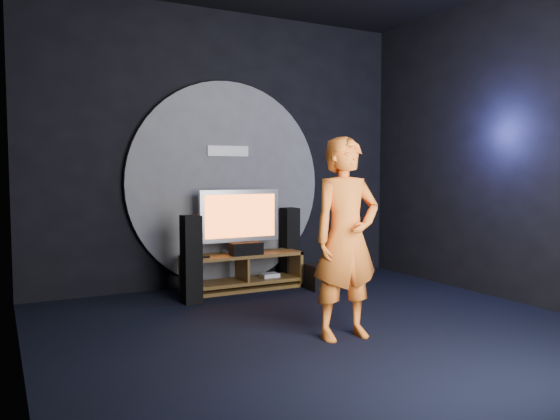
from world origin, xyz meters
The scene contains 13 objects.
floor centered at (0.00, 0.00, 0.00)m, with size 5.00×5.00×0.00m, color black.
back_wall centered at (0.00, 2.50, 1.75)m, with size 5.00×0.04×3.50m, color black.
left_wall centered at (-2.50, 0.00, 1.75)m, with size 0.04×5.00×3.50m, color black.
right_wall centered at (2.50, 0.00, 1.75)m, with size 0.04×5.00×3.50m, color black.
wall_disc_panel centered at (0.00, 2.44, 1.30)m, with size 2.60×0.11×2.60m.
media_console centered at (0.05, 2.05, 0.19)m, with size 1.49×0.45×0.45m.
tv centered at (0.04, 2.12, 0.88)m, with size 1.04×0.22×0.79m.
center_speaker centered at (0.04, 1.92, 0.53)m, with size 0.40×0.15×0.15m, color black.
remote centered at (-0.52, 1.93, 0.46)m, with size 0.18×0.05×0.02m, color black.
tower_speaker_left centered at (-0.74, 1.67, 0.49)m, with size 0.20×0.22×0.98m, color black.
tower_speaker_right centered at (0.82, 2.25, 0.49)m, with size 0.20×0.22×0.98m, color black.
subwoofer centered at (0.89, 1.62, 0.16)m, with size 0.28×0.28×0.31m, color black.
player centered at (0.05, -0.17, 0.88)m, with size 0.64×0.42×1.76m, color orange.
Camera 1 is at (-2.64, -4.08, 1.45)m, focal length 35.00 mm.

